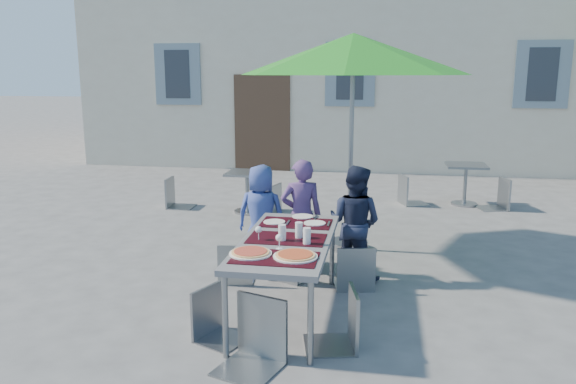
% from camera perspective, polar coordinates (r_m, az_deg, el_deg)
% --- Properties ---
extents(ground, '(90.00, 90.00, 0.00)m').
position_cam_1_polar(ground, '(5.74, 0.91, -10.92)').
color(ground, '#4E4E51').
rests_on(ground, ground).
extents(dining_table, '(0.80, 1.85, 0.76)m').
position_cam_1_polar(dining_table, '(5.16, -0.14, -5.36)').
color(dining_table, '#4A494E').
rests_on(dining_table, ground).
extents(pizza_near_left, '(0.36, 0.36, 0.03)m').
position_cam_1_polar(pizza_near_left, '(4.71, -3.83, -6.15)').
color(pizza_near_left, white).
rests_on(pizza_near_left, dining_table).
extents(pizza_near_right, '(0.37, 0.37, 0.03)m').
position_cam_1_polar(pizza_near_right, '(4.63, 0.75, -6.46)').
color(pizza_near_right, white).
rests_on(pizza_near_right, dining_table).
extents(glassware, '(0.51, 0.41, 0.15)m').
position_cam_1_polar(glassware, '(5.04, 0.25, -4.21)').
color(glassware, silver).
rests_on(glassware, dining_table).
extents(place_settings, '(0.67, 0.48, 0.01)m').
position_cam_1_polar(place_settings, '(5.73, 0.98, -2.90)').
color(place_settings, white).
rests_on(place_settings, dining_table).
extents(child_0, '(0.60, 0.41, 1.20)m').
position_cam_1_polar(child_0, '(6.62, -2.74, -2.33)').
color(child_0, '#354894').
rests_on(child_0, ground).
extents(child_1, '(0.54, 0.43, 1.30)m').
position_cam_1_polar(child_1, '(6.36, 1.37, -2.42)').
color(child_1, '#50346B').
rests_on(child_1, ground).
extents(child_2, '(0.70, 0.56, 1.27)m').
position_cam_1_polar(child_2, '(6.17, 6.79, -3.13)').
color(child_2, '#192038').
rests_on(child_2, ground).
extents(chair_0, '(0.42, 0.42, 0.84)m').
position_cam_1_polar(chair_0, '(6.06, -5.33, -4.82)').
color(chair_0, gray).
rests_on(chair_0, ground).
extents(chair_1, '(0.55, 0.55, 0.93)m').
position_cam_1_polar(chair_1, '(6.10, -0.06, -4.07)').
color(chair_1, gray).
rests_on(chair_1, ground).
extents(chair_2, '(0.47, 0.48, 0.91)m').
position_cam_1_polar(chair_2, '(5.89, 6.89, -4.94)').
color(chair_2, gray).
rests_on(chair_2, ground).
extents(chair_3, '(0.50, 0.49, 0.84)m').
position_cam_1_polar(chair_3, '(4.84, -7.56, -9.29)').
color(chair_3, gray).
rests_on(chair_3, ground).
extents(chair_4, '(0.50, 0.49, 0.94)m').
position_cam_1_polar(chair_4, '(4.66, 5.55, -9.31)').
color(chair_4, gray).
rests_on(chair_4, ground).
extents(chair_5, '(0.57, 0.57, 1.01)m').
position_cam_1_polar(chair_5, '(4.35, -3.41, -10.17)').
color(chair_5, gray).
rests_on(chair_5, ground).
extents(patio_umbrella, '(2.80, 2.80, 2.70)m').
position_cam_1_polar(patio_umbrella, '(6.99, 6.64, 13.60)').
color(patio_umbrella, '#9FA1A6').
rests_on(patio_umbrella, ground).
extents(cafe_table_0, '(0.63, 0.63, 0.67)m').
position_cam_1_polar(cafe_table_0, '(9.10, -4.17, 0.57)').
color(cafe_table_0, '#9FA1A6').
rests_on(cafe_table_0, ground).
extents(bg_chair_l_0, '(0.44, 0.43, 0.95)m').
position_cam_1_polar(bg_chair_l_0, '(9.62, -11.43, 1.73)').
color(bg_chair_l_0, gray).
rests_on(bg_chair_l_0, ground).
extents(bg_chair_r_0, '(0.46, 0.46, 0.86)m').
position_cam_1_polar(bg_chair_r_0, '(9.16, -1.73, 1.08)').
color(bg_chair_r_0, gray).
rests_on(bg_chair_r_0, ground).
extents(cafe_table_1, '(0.66, 0.66, 0.71)m').
position_cam_1_polar(cafe_table_1, '(10.06, 17.59, 1.36)').
color(cafe_table_1, '#9FA1A6').
rests_on(cafe_table_1, ground).
extents(bg_chair_l_1, '(0.56, 0.55, 0.97)m').
position_cam_1_polar(bg_chair_l_1, '(9.87, 12.24, 2.04)').
color(bg_chair_l_1, '#8E9599').
rests_on(bg_chair_l_1, ground).
extents(bg_chair_r_1, '(0.53, 0.53, 0.99)m').
position_cam_1_polar(bg_chair_r_1, '(9.94, 20.71, 1.66)').
color(bg_chair_r_1, gray).
rests_on(bg_chair_r_1, ground).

